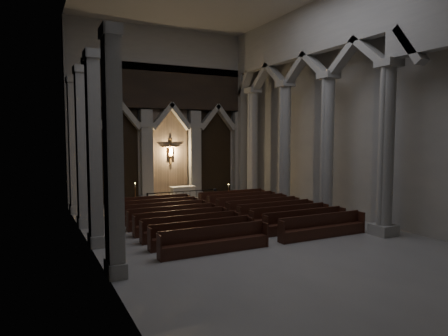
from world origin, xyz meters
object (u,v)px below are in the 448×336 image
at_px(candle_stand_right, 229,197).
at_px(pews, 226,217).
at_px(worshipper, 215,198).
at_px(altar_rail, 183,195).
at_px(candle_stand_left, 135,201).
at_px(altar, 183,193).

xyz_separation_m(candle_stand_right, pews, (-3.24, -6.04, -0.01)).
relative_size(candle_stand_right, worshipper, 1.06).
relative_size(altar_rail, candle_stand_left, 3.11).
bearing_deg(candle_stand_left, candle_stand_right, -8.23).
bearing_deg(pews, candle_stand_right, 61.78).
relative_size(altar_rail, pews, 0.49).
relative_size(altar, worshipper, 1.48).
bearing_deg(altar_rail, worshipper, -41.18).
xyz_separation_m(altar, worshipper, (1.13, -3.01, -0.01)).
distance_m(pews, worshipper, 5.14).
bearing_deg(altar, worshipper, -69.40).
xyz_separation_m(candle_stand_right, worshipper, (-1.57, -1.19, 0.25)).
bearing_deg(worshipper, pews, -130.91).
bearing_deg(candle_stand_left, altar, 14.21).
bearing_deg(altar, altar_rail, -109.39).
height_order(altar_rail, candle_stand_left, candle_stand_left).
bearing_deg(altar_rail, candle_stand_left, 168.24).
height_order(candle_stand_right, pews, candle_stand_right).
relative_size(candle_stand_left, candle_stand_right, 1.25).
distance_m(candle_stand_right, pews, 6.86).
xyz_separation_m(altar_rail, candle_stand_left, (-3.05, 0.63, -0.21)).
relative_size(pews, worshipper, 8.40).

